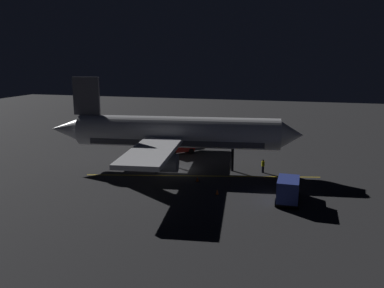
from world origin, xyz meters
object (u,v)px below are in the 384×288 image
object	(u,v)px
baggage_truck	(288,189)
catering_truck	(183,145)
airliner	(173,133)
traffic_cone_near_left	(197,179)
traffic_cone_near_right	(217,192)
ground_crew_worker	(263,166)

from	to	relation	value
baggage_truck	catering_truck	bearing A→B (deg)	-136.37
airliner	baggage_truck	distance (m)	17.82
airliner	traffic_cone_near_left	xyz separation A→B (m)	(4.61, 4.50, -4.56)
baggage_truck	catering_truck	distance (m)	23.76
airliner	traffic_cone_near_left	world-z (taller)	airliner
baggage_truck	airliner	bearing A→B (deg)	-119.80
traffic_cone_near_left	traffic_cone_near_right	xyz separation A→B (m)	(3.90, 3.21, 0.00)
baggage_truck	ground_crew_worker	world-z (taller)	baggage_truck
baggage_truck	traffic_cone_near_right	distance (m)	7.53
ground_crew_worker	traffic_cone_near_left	distance (m)	9.31
ground_crew_worker	traffic_cone_near_right	world-z (taller)	ground_crew_worker
traffic_cone_near_left	ground_crew_worker	bearing A→B (deg)	128.84
catering_truck	traffic_cone_near_left	size ratio (longest dim) A/B	10.72
airliner	baggage_truck	size ratio (longest dim) A/B	6.18
airliner	traffic_cone_near_left	distance (m)	7.89
airliner	catering_truck	bearing A→B (deg)	-171.74
airliner	baggage_truck	bearing A→B (deg)	60.20
baggage_truck	traffic_cone_near_right	size ratio (longest dim) A/B	9.93
airliner	traffic_cone_near_right	bearing A→B (deg)	42.17
catering_truck	airliner	bearing A→B (deg)	8.26
ground_crew_worker	traffic_cone_near_right	distance (m)	10.54
airliner	catering_truck	world-z (taller)	airliner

